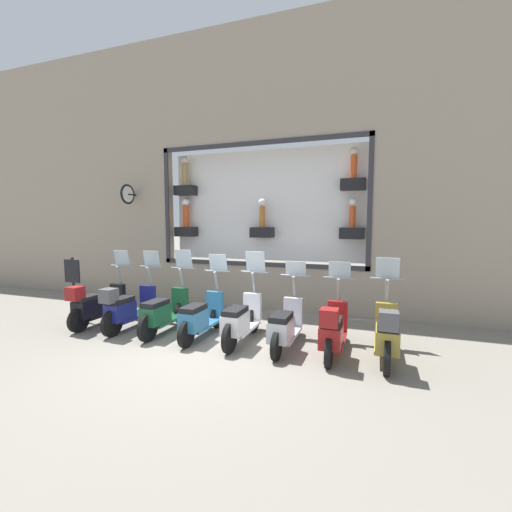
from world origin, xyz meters
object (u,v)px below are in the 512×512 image
scooter_olive_0 (387,334)px  scooter_white_3 (241,320)px  scooter_silver_2 (285,326)px  scooter_teal_4 (201,317)px  scooter_green_5 (164,312)px  scooter_black_7 (96,305)px  shop_sign_post (73,286)px  scooter_navy_6 (128,308)px  scooter_red_1 (333,330)px

scooter_olive_0 → scooter_white_3: bearing=88.7°
scooter_silver_2 → scooter_teal_4: scooter_teal_4 is taller
scooter_green_5 → scooter_black_7: bearing=92.1°
scooter_teal_4 → shop_sign_post: bearing=86.7°
scooter_silver_2 → scooter_navy_6: (-0.05, 3.49, 0.06)m
scooter_silver_2 → scooter_navy_6: 3.49m
scooter_olive_0 → scooter_silver_2: bearing=88.4°
scooter_olive_0 → scooter_green_5: size_ratio=1.00×
scooter_green_5 → scooter_navy_6: bearing=93.9°
scooter_green_5 → scooter_red_1: bearing=-91.2°
scooter_green_5 → shop_sign_post: scooter_green_5 is taller
scooter_silver_2 → scooter_green_5: bearing=89.8°
scooter_olive_0 → scooter_red_1: bearing=90.9°
scooter_red_1 → scooter_silver_2: scooter_red_1 is taller
scooter_olive_0 → scooter_silver_2: 1.75m
scooter_teal_4 → scooter_navy_6: (-0.05, 1.74, 0.05)m
scooter_black_7 → scooter_olive_0: bearing=-89.9°
scooter_green_5 → scooter_olive_0: bearing=-90.8°
scooter_navy_6 → scooter_teal_4: bearing=-88.2°
scooter_red_1 → scooter_navy_6: scooter_navy_6 is taller
scooter_olive_0 → shop_sign_post: scooter_olive_0 is taller
scooter_teal_4 → scooter_red_1: bearing=-91.4°
scooter_silver_2 → shop_sign_post: bearing=87.8°
scooter_silver_2 → scooter_black_7: (-0.05, 4.36, 0.06)m
scooter_red_1 → scooter_black_7: bearing=89.9°
shop_sign_post → scooter_teal_4: bearing=-93.3°
scooter_teal_4 → scooter_black_7: (-0.06, 2.62, 0.05)m
scooter_silver_2 → scooter_navy_6: bearing=90.8°
scooter_olive_0 → scooter_teal_4: bearing=89.1°
scooter_teal_4 → scooter_green_5: size_ratio=0.99×
scooter_teal_4 → scooter_white_3: bearing=-89.6°
scooter_white_3 → scooter_black_7: size_ratio=1.00×
scooter_silver_2 → shop_sign_post: 5.31m
scooter_silver_2 → scooter_green_5: (0.01, 2.62, 0.03)m
scooter_olive_0 → shop_sign_post: (0.26, 7.04, 0.30)m
scooter_black_7 → shop_sign_post: bearing=74.4°
shop_sign_post → scooter_black_7: bearing=-105.6°
scooter_teal_4 → scooter_black_7: 2.62m
scooter_silver_2 → shop_sign_post: (0.21, 5.29, 0.37)m
scooter_white_3 → scooter_silver_2: bearing=-90.7°
scooter_green_5 → scooter_black_7: size_ratio=1.00×
scooter_teal_4 → shop_sign_post: (0.20, 3.55, 0.36)m
scooter_red_1 → shop_sign_post: scooter_red_1 is taller
scooter_olive_0 → scooter_black_7: scooter_olive_0 is taller
scooter_olive_0 → scooter_navy_6: bearing=90.0°
scooter_red_1 → shop_sign_post: (0.27, 6.16, 0.33)m
scooter_green_5 → scooter_navy_6: (-0.06, 0.87, 0.04)m
scooter_navy_6 → shop_sign_post: 1.85m
scooter_green_5 → scooter_white_3: bearing=-90.0°
scooter_white_3 → scooter_black_7: bearing=91.0°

